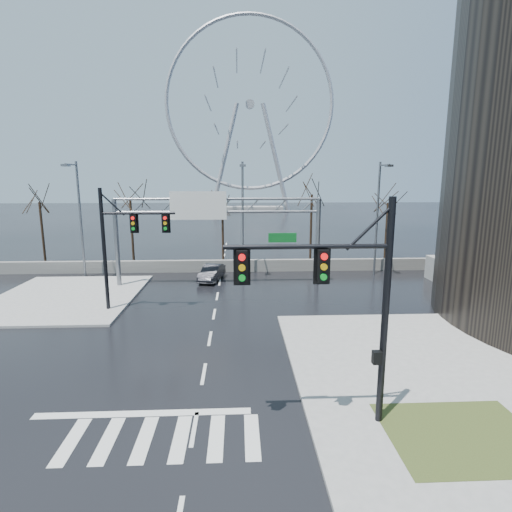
{
  "coord_description": "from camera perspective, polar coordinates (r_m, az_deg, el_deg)",
  "views": [
    {
      "loc": [
        1.59,
        -16.55,
        8.55
      ],
      "look_at": [
        2.65,
        6.88,
        4.0
      ],
      "focal_mm": 28.0,
      "sensor_mm": 36.0,
      "label": 1
    }
  ],
  "objects": [
    {
      "name": "car",
      "position": [
        34.28,
        -6.35,
        -2.39
      ],
      "size": [
        2.29,
        4.25,
        1.33
      ],
      "primitive_type": "imported",
      "rotation": [
        0.0,
        0.0,
        -0.23
      ],
      "color": "black",
      "rests_on": "ground"
    },
    {
      "name": "sidewalk_right_ext",
      "position": [
        22.06,
        20.55,
        -12.34
      ],
      "size": [
        12.0,
        10.0,
        0.15
      ],
      "primitive_type": "cube",
      "color": "gray",
      "rests_on": "ground"
    },
    {
      "name": "streetlight_right",
      "position": [
        36.97,
        17.15,
        6.36
      ],
      "size": [
        0.5,
        2.55,
        10.0
      ],
      "color": "slate",
      "rests_on": "ground"
    },
    {
      "name": "sign_gantry",
      "position": [
        31.75,
        -6.14,
        4.82
      ],
      "size": [
        16.36,
        0.4,
        7.6
      ],
      "color": "slate",
      "rests_on": "ground"
    },
    {
      "name": "sidewalk_far",
      "position": [
        32.34,
        -25.51,
        -5.32
      ],
      "size": [
        10.0,
        12.0,
        0.15
      ],
      "primitive_type": "cube",
      "color": "gray",
      "rests_on": "ground"
    },
    {
      "name": "tree_far_right",
      "position": [
        43.5,
        18.28,
        6.29
      ],
      "size": [
        3.4,
        3.4,
        6.8
      ],
      "color": "black",
      "rests_on": "ground"
    },
    {
      "name": "ground",
      "position": [
        18.7,
        -7.47,
        -16.33
      ],
      "size": [
        260.0,
        260.0,
        0.0
      ],
      "primitive_type": "plane",
      "color": "black",
      "rests_on": "ground"
    },
    {
      "name": "tree_center",
      "position": [
        41.22,
        -4.82,
        6.24
      ],
      "size": [
        3.25,
        3.25,
        6.5
      ],
      "color": "black",
      "rests_on": "ground"
    },
    {
      "name": "streetlight_left",
      "position": [
        37.38,
        -24.04,
        5.95
      ],
      "size": [
        0.5,
        2.55,
        10.0
      ],
      "color": "slate",
      "rests_on": "ground"
    },
    {
      "name": "signal_mast_near",
      "position": [
        13.52,
        12.81,
        -5.08
      ],
      "size": [
        5.52,
        0.41,
        8.0
      ],
      "color": "black",
      "rests_on": "ground"
    },
    {
      "name": "ferris_wheel",
      "position": [
        112.98,
        -0.88,
        19.92
      ],
      "size": [
        45.0,
        6.0,
        50.91
      ],
      "color": "gray",
      "rests_on": "ground"
    },
    {
      "name": "grass_strip",
      "position": [
        16.09,
        27.44,
        -21.81
      ],
      "size": [
        5.0,
        4.0,
        0.02
      ],
      "primitive_type": "cube",
      "color": "#38421B",
      "rests_on": "sidewalk_near"
    },
    {
      "name": "tree_right",
      "position": [
        40.8,
        7.95,
        7.59
      ],
      "size": [
        3.9,
        3.9,
        7.8
      ],
      "color": "black",
      "rests_on": "ground"
    },
    {
      "name": "streetlight_mid",
      "position": [
        34.82,
        -1.92,
        6.58
      ],
      "size": [
        0.5,
        2.55,
        10.0
      ],
      "color": "slate",
      "rests_on": "ground"
    },
    {
      "name": "tree_far_left",
      "position": [
        45.14,
        -28.47,
        5.88
      ],
      "size": [
        3.5,
        3.5,
        7.0
      ],
      "color": "black",
      "rests_on": "ground"
    },
    {
      "name": "tree_left",
      "position": [
        41.51,
        -17.49,
        6.92
      ],
      "size": [
        3.75,
        3.75,
        7.5
      ],
      "color": "black",
      "rests_on": "ground"
    },
    {
      "name": "signal_mast_far",
      "position": [
        26.84,
        -18.71,
        2.43
      ],
      "size": [
        4.72,
        0.41,
        8.0
      ],
      "color": "black",
      "rests_on": "ground"
    },
    {
      "name": "barrier_wall",
      "position": [
        37.45,
        -4.96,
        -1.4
      ],
      "size": [
        52.0,
        0.5,
        1.1
      ],
      "primitive_type": "cube",
      "color": "slate",
      "rests_on": "ground"
    }
  ]
}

